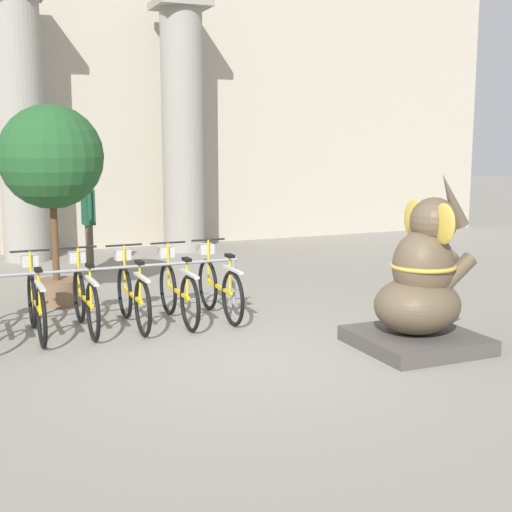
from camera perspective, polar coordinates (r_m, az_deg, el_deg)
ground_plane at (r=7.90m, az=-0.17°, el=-8.09°), size 60.00×60.00×0.00m
building_facade at (r=15.82m, az=-12.74°, el=11.42°), size 20.00×0.20×6.00m
column_left at (r=14.60m, az=-18.29°, el=9.89°), size 1.10×1.10×5.16m
column_right at (r=15.24m, az=-5.90°, el=10.26°), size 1.10×1.10×5.16m
bike_rack at (r=9.22m, az=-11.87°, el=-1.89°), size 3.56×0.05×0.77m
bicycle_1 at (r=8.98m, az=-17.18°, el=-3.62°), size 0.48×1.68×1.01m
bicycle_2 at (r=9.10m, az=-13.51°, el=-3.29°), size 0.48×1.68×1.01m
bicycle_3 at (r=9.19m, az=-9.85°, el=-3.05°), size 0.48×1.68×1.01m
bicycle_4 at (r=9.33m, az=-6.29°, el=-2.79°), size 0.48×1.68×1.01m
bicycle_5 at (r=9.56m, az=-2.99°, el=-2.44°), size 0.48×1.68×1.01m
elephant_statue at (r=8.31m, az=13.11°, el=-2.61°), size 1.31×1.31×2.02m
person_pedestrian at (r=13.15m, az=-13.27°, el=3.31°), size 0.23×0.47×1.73m
potted_tree at (r=10.46m, az=-16.06°, el=7.16°), size 1.46×1.46×2.85m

